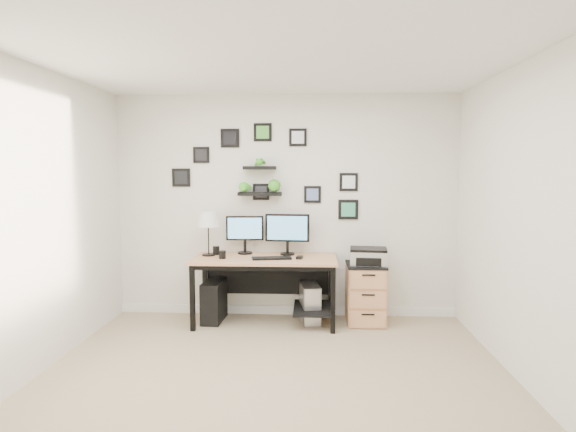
# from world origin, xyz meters

# --- Properties ---
(room) EXTENTS (4.00, 4.00, 4.00)m
(room) POSITION_xyz_m (0.00, 1.98, 0.05)
(room) COLOR tan
(room) RESTS_ON ground
(desk) EXTENTS (1.60, 0.70, 0.75)m
(desk) POSITION_xyz_m (-0.18, 1.67, 0.63)
(desk) COLOR tan
(desk) RESTS_ON ground
(monitor_left) EXTENTS (0.44, 0.18, 0.44)m
(monitor_left) POSITION_xyz_m (-0.47, 1.87, 1.01)
(monitor_left) COLOR black
(monitor_left) RESTS_ON desk
(monitor_right) EXTENTS (0.51, 0.18, 0.47)m
(monitor_right) POSITION_xyz_m (0.02, 1.82, 1.03)
(monitor_right) COLOR black
(monitor_right) RESTS_ON desk
(keyboard) EXTENTS (0.45, 0.21, 0.02)m
(keyboard) POSITION_xyz_m (-0.13, 1.55, 0.76)
(keyboard) COLOR black
(keyboard) RESTS_ON desk
(mouse) EXTENTS (0.08, 0.11, 0.03)m
(mouse) POSITION_xyz_m (0.17, 1.59, 0.76)
(mouse) COLOR black
(mouse) RESTS_ON desk
(table_lamp) EXTENTS (0.25, 0.25, 0.51)m
(table_lamp) POSITION_xyz_m (-0.87, 1.74, 1.16)
(table_lamp) COLOR black
(table_lamp) RESTS_ON desk
(mug) EXTENTS (0.08, 0.08, 0.09)m
(mug) POSITION_xyz_m (-0.68, 1.55, 0.79)
(mug) COLOR black
(mug) RESTS_ON desk
(pen_cup) EXTENTS (0.08, 0.08, 0.10)m
(pen_cup) POSITION_xyz_m (-0.80, 1.79, 0.80)
(pen_cup) COLOR black
(pen_cup) RESTS_ON desk
(pc_tower_black) EXTENTS (0.23, 0.47, 0.46)m
(pc_tower_black) POSITION_xyz_m (-0.81, 1.69, 0.23)
(pc_tower_black) COLOR black
(pc_tower_black) RESTS_ON ground
(pc_tower_grey) EXTENTS (0.26, 0.46, 0.43)m
(pc_tower_grey) POSITION_xyz_m (0.29, 1.71, 0.22)
(pc_tower_grey) COLOR gray
(pc_tower_grey) RESTS_ON ground
(file_cabinet) EXTENTS (0.43, 0.53, 0.67)m
(file_cabinet) POSITION_xyz_m (0.92, 1.72, 0.34)
(file_cabinet) COLOR tan
(file_cabinet) RESTS_ON ground
(printer) EXTENTS (0.43, 0.36, 0.18)m
(printer) POSITION_xyz_m (0.94, 1.71, 0.76)
(printer) COLOR silver
(printer) RESTS_ON file_cabinet
(wall_decor) EXTENTS (2.20, 0.18, 1.12)m
(wall_decor) POSITION_xyz_m (-0.25, 1.93, 1.67)
(wall_decor) COLOR black
(wall_decor) RESTS_ON ground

